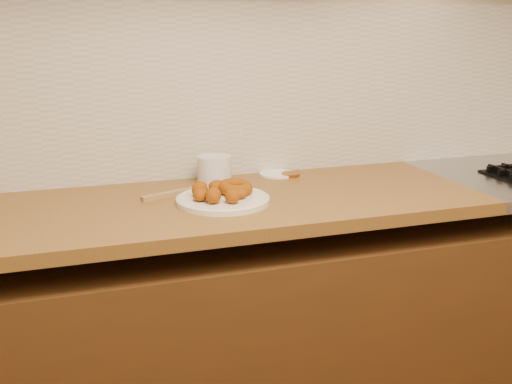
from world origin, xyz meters
TOP-DOWN VIEW (x-y plane):
  - wall_back at (0.00, 2.00)m, footprint 4.00×0.02m
  - base_cabinet at (0.00, 1.69)m, footprint 3.60×0.60m
  - butcher_block at (-0.65, 1.69)m, footprint 2.30×0.62m
  - backsplash at (0.00, 1.99)m, footprint 3.60×0.02m
  - donut_plate at (-0.33, 1.65)m, footprint 0.29×0.29m
  - ring_donut at (-0.28, 1.68)m, footprint 0.16×0.16m
  - fried_dough_chunks at (-0.36, 1.64)m, footprint 0.18×0.20m
  - plastic_tub at (-0.30, 1.88)m, footprint 0.15×0.15m
  - tub_lid at (-0.05, 1.93)m, footprint 0.14×0.14m
  - brass_jar_lid at (-0.01, 1.90)m, footprint 0.07×0.07m
  - wooden_utensil at (-0.47, 1.77)m, footprint 0.18×0.09m

SIDE VIEW (x-z plane):
  - base_cabinet at x=0.00m, z-range 0.00..0.77m
  - butcher_block at x=-0.65m, z-range 0.86..0.90m
  - tub_lid at x=-0.05m, z-range 0.90..0.91m
  - brass_jar_lid at x=-0.01m, z-range 0.90..0.91m
  - wooden_utensil at x=-0.47m, z-range 0.90..0.91m
  - donut_plate at x=-0.33m, z-range 0.90..0.92m
  - ring_donut at x=-0.28m, z-range 0.91..0.96m
  - fried_dough_chunks at x=-0.36m, z-range 0.91..0.96m
  - plastic_tub at x=-0.30m, z-range 0.90..1.00m
  - backsplash at x=0.00m, z-range 0.90..1.50m
  - wall_back at x=0.00m, z-range 0.00..2.70m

